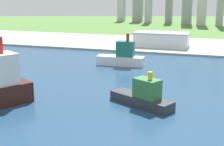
{
  "coord_description": "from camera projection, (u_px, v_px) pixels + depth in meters",
  "views": [
    {
      "loc": [
        70.79,
        31.93,
        73.73
      ],
      "look_at": [
        13.75,
        211.4,
        26.98
      ],
      "focal_mm": 53.01,
      "sensor_mm": 36.0,
      "label": 1
    }
  ],
  "objects": [
    {
      "name": "warehouse_main",
      "position": [
        161.0,
        39.0,
        436.23
      ],
      "size": [
        70.99,
        36.31,
        18.76
      ],
      "color": "white",
      "rests_on": "industrial_pier"
    },
    {
      "name": "water_bay",
      "position": [
        106.0,
        99.0,
        231.01
      ],
      "size": [
        840.0,
        360.0,
        0.15
      ],
      "primitive_type": "cube",
      "color": "navy",
      "rests_on": "ground"
    },
    {
      "name": "ferry_boat",
      "position": [
        122.0,
        57.0,
        334.75
      ],
      "size": [
        48.11,
        14.48,
        32.64
      ],
      "color": "white",
      "rests_on": "water_bay"
    },
    {
      "name": "industrial_pier",
      "position": [
        163.0,
        44.0,
        461.96
      ],
      "size": [
        840.0,
        140.0,
        2.5
      ],
      "primitive_type": "cube",
      "color": "#97A595",
      "rests_on": "ground"
    },
    {
      "name": "ground_plane",
      "position": [
        128.0,
        79.0,
        286.52
      ],
      "size": [
        2400.0,
        2400.0,
        0.0
      ],
      "primitive_type": "plane",
      "color": "#4E7A38"
    },
    {
      "name": "container_barge",
      "position": [
        143.0,
        96.0,
        216.31
      ],
      "size": [
        46.64,
        32.59,
        24.05
      ],
      "color": "#2D3338",
      "rests_on": "water_bay"
    }
  ]
}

